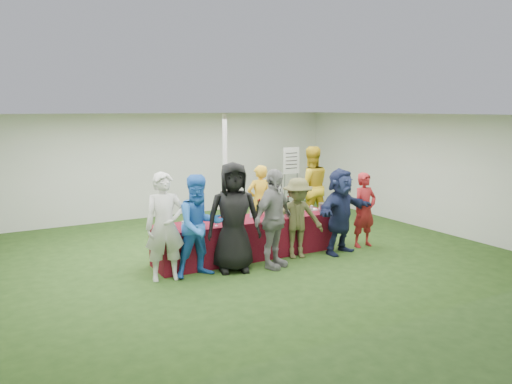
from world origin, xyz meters
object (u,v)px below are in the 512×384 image
dump_bucket (325,208)px  staff_back (310,187)px  wine_list_sign (291,166)px  customer_4 (297,218)px  serving_table (247,238)px  customer_5 (340,211)px  customer_1 (200,226)px  customer_0 (165,227)px  staff_pourer (260,201)px  customer_2 (234,217)px  customer_6 (364,210)px  customer_3 (274,219)px

dump_bucket → staff_back: 1.89m
wine_list_sign → customer_4: 4.02m
serving_table → customer_5: 1.90m
wine_list_sign → customer_1: size_ratio=1.03×
serving_table → customer_4: 1.04m
customer_0 → serving_table: bearing=25.3°
wine_list_sign → dump_bucket: bearing=-111.8°
customer_1 → customer_5: size_ratio=1.03×
staff_back → customer_5: staff_back is taller
staff_pourer → dump_bucket: bearing=121.0°
staff_back → customer_2: (-3.12, -2.06, -0.01)m
customer_1 → serving_table: bearing=23.2°
dump_bucket → customer_6: bearing=-22.2°
staff_back → customer_4: bearing=66.8°
staff_back → customer_5: size_ratio=1.15×
staff_back → serving_table: bearing=47.9°
wine_list_sign → customer_6: (-0.46, -3.42, -0.55)m
customer_0 → customer_5: 3.50m
serving_table → wine_list_sign: 4.21m
dump_bucket → staff_pourer: staff_pourer is taller
wine_list_sign → staff_back: 1.51m
wine_list_sign → staff_pourer: (-1.94, -1.67, -0.51)m
staff_back → customer_1: size_ratio=1.11×
customer_2 → customer_5: 2.31m
staff_pourer → customer_5: customer_5 is taller
customer_3 → customer_5: (1.61, 0.12, -0.05)m
serving_table → customer_6: size_ratio=2.34×
serving_table → customer_3: 0.95m
staff_pourer → customer_6: (1.48, -1.75, -0.03)m
wine_list_sign → staff_pourer: size_ratio=1.12×
wine_list_sign → staff_back: staff_back is taller
staff_back → customer_3: staff_back is taller
dump_bucket → customer_2: bearing=-170.5°
customer_3 → staff_pourer: bearing=41.7°
dump_bucket → customer_6: (0.78, -0.32, -0.07)m
staff_pourer → customer_6: 2.29m
wine_list_sign → serving_table: bearing=-135.4°
customer_5 → customer_0: bearing=161.2°
staff_back → customer_1: bearing=46.4°
wine_list_sign → customer_5: 3.78m
dump_bucket → customer_4: customer_4 is taller
staff_back → customer_3: 3.32m
customer_2 → customer_5: size_ratio=1.14×
wine_list_sign → customer_2: size_ratio=0.94×
customer_5 → customer_2: bearing=163.0°
customer_2 → customer_4: 1.42m
customer_5 → dump_bucket: bearing=78.9°
wine_list_sign → customer_1: (-4.14, -3.45, -0.44)m
staff_pourer → customer_0: (-2.76, -1.66, 0.10)m
customer_0 → customer_5: (3.49, -0.22, -0.06)m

